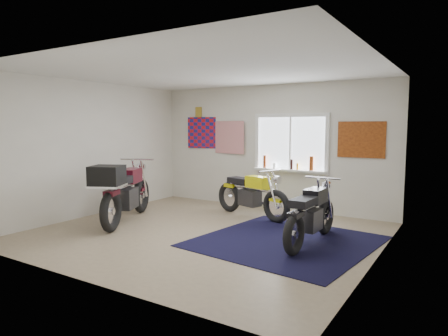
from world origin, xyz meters
The scene contains 10 objects.
ground centered at (0.00, 0.00, 0.00)m, with size 5.50×5.50×0.00m, color #9E896B.
room_shell centered at (0.00, 0.00, 1.64)m, with size 5.50×5.50×5.50m.
navy_rug centered at (1.37, 0.25, 0.01)m, with size 2.50×2.60×0.01m, color black.
window_assembly centered at (0.50, 2.47, 1.37)m, with size 1.66×0.17×1.26m.
oil_bottles centered at (0.57, 2.40, 1.03)m, with size 1.14×0.09×0.30m.
flag_display centered at (-1.90, 2.48, 2.15)m, with size 1.60×0.10×1.17m.
triumph_poster centered at (1.95, 2.48, 1.55)m, with size 0.90×0.03×0.70m, color #A54C14.
yellow_triumph centered at (0.08, 1.50, 0.43)m, with size 1.91×0.77×0.99m.
black_chrome_bike centered at (1.73, 0.36, 0.43)m, with size 0.59×1.93×0.99m.
maroon_tourer centered at (-1.67, -0.25, 0.61)m, with size 1.27×2.21×1.17m.
Camera 1 is at (3.78, -5.46, 1.81)m, focal length 32.00 mm.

